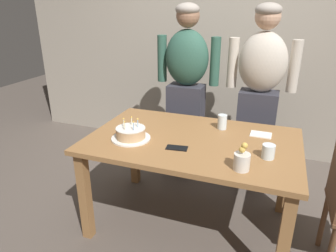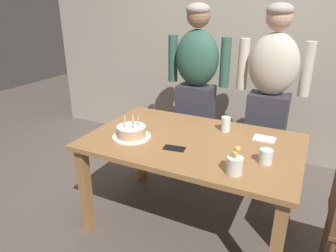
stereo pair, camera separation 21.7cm
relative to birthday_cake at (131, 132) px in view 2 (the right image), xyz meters
name	(u,v)px [view 2 (the right image)]	position (x,y,z in m)	size (l,w,h in m)	color
ground_plane	(190,223)	(0.42, 0.16, -0.78)	(10.00, 10.00, 0.00)	#564C44
back_wall	(248,39)	(0.42, 1.71, 0.52)	(5.20, 0.10, 2.60)	#9E9384
dining_table	(192,152)	(0.42, 0.16, -0.14)	(1.50, 0.96, 0.74)	olive
birthday_cake	(131,132)	(0.00, 0.00, 0.00)	(0.28, 0.28, 0.15)	white
water_glass_near	(226,124)	(0.58, 0.42, 0.02)	(0.07, 0.07, 0.11)	silver
water_glass_far	(266,156)	(0.94, 0.03, 0.00)	(0.08, 0.08, 0.09)	silver
cell_phone	(174,148)	(0.36, -0.03, -0.04)	(0.14, 0.07, 0.01)	black
napkin_stack	(264,139)	(0.88, 0.40, -0.04)	(0.15, 0.11, 0.01)	white
flower_vase	(235,164)	(0.81, -0.17, 0.02)	(0.10, 0.10, 0.17)	silver
person_man_bearded	(196,90)	(0.12, 0.97, 0.09)	(0.61, 0.27, 1.66)	#33333D
person_woman_cardigan	(269,99)	(0.80, 0.97, 0.09)	(0.61, 0.27, 1.66)	#33333D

